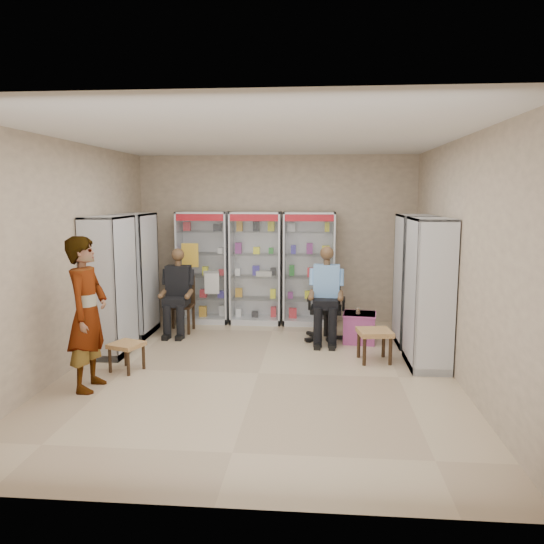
# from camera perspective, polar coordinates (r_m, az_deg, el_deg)

# --- Properties ---
(floor) EXTENTS (6.00, 6.00, 0.00)m
(floor) POSITION_cam_1_polar(r_m,az_deg,el_deg) (7.02, -1.45, -10.83)
(floor) COLOR tan
(floor) RESTS_ON ground
(room_shell) EXTENTS (5.02, 6.02, 3.01)m
(room_shell) POSITION_cam_1_polar(r_m,az_deg,el_deg) (6.64, -1.51, 5.44)
(room_shell) COLOR #C1AC8F
(room_shell) RESTS_ON ground
(cabinet_back_left) EXTENTS (0.90, 0.50, 2.00)m
(cabinet_back_left) POSITION_cam_1_polar(r_m,az_deg,el_deg) (9.63, -7.38, 0.49)
(cabinet_back_left) COLOR #B9BBC1
(cabinet_back_left) RESTS_ON floor
(cabinet_back_mid) EXTENTS (0.90, 0.50, 2.00)m
(cabinet_back_mid) POSITION_cam_1_polar(r_m,az_deg,el_deg) (9.47, -1.76, 0.42)
(cabinet_back_mid) COLOR #A1A3A7
(cabinet_back_mid) RESTS_ON floor
(cabinet_back_right) EXTENTS (0.90, 0.50, 2.00)m
(cabinet_back_right) POSITION_cam_1_polar(r_m,az_deg,el_deg) (9.41, 4.00, 0.36)
(cabinet_back_right) COLOR #A3A5AA
(cabinet_back_right) RESTS_ON floor
(cabinet_right_far) EXTENTS (0.90, 0.50, 2.00)m
(cabinet_right_far) POSITION_cam_1_polar(r_m,az_deg,el_deg) (8.43, 15.02, -0.85)
(cabinet_right_far) COLOR #9E9FA5
(cabinet_right_far) RESTS_ON floor
(cabinet_right_near) EXTENTS (0.90, 0.50, 2.00)m
(cabinet_right_near) POSITION_cam_1_polar(r_m,az_deg,el_deg) (7.36, 16.51, -2.22)
(cabinet_right_near) COLOR #B6B9BD
(cabinet_right_near) RESTS_ON floor
(cabinet_left_far) EXTENTS (0.90, 0.50, 2.00)m
(cabinet_left_far) POSITION_cam_1_polar(r_m,az_deg,el_deg) (8.99, -14.44, -0.26)
(cabinet_left_far) COLOR #B2B5B9
(cabinet_left_far) RESTS_ON floor
(cabinet_left_near) EXTENTS (0.90, 0.50, 2.00)m
(cabinet_left_near) POSITION_cam_1_polar(r_m,az_deg,el_deg) (7.98, -17.04, -1.44)
(cabinet_left_near) COLOR #B6B9BE
(cabinet_left_near) RESTS_ON floor
(wooden_chair) EXTENTS (0.42, 0.42, 0.94)m
(wooden_chair) POSITION_cam_1_polar(r_m,az_deg,el_deg) (9.08, -9.84, -3.44)
(wooden_chair) COLOR #301E12
(wooden_chair) RESTS_ON floor
(seated_customer) EXTENTS (0.44, 0.60, 1.34)m
(seated_customer) POSITION_cam_1_polar(r_m,az_deg,el_deg) (8.99, -9.95, -2.26)
(seated_customer) COLOR black
(seated_customer) RESTS_ON floor
(office_chair) EXTENTS (0.63, 0.63, 1.11)m
(office_chair) POSITION_cam_1_polar(r_m,az_deg,el_deg) (8.46, 5.85, -3.64)
(office_chair) COLOR black
(office_chair) RESTS_ON floor
(seated_shopkeeper) EXTENTS (0.50, 0.67, 1.41)m
(seated_shopkeeper) POSITION_cam_1_polar(r_m,az_deg,el_deg) (8.38, 5.87, -2.70)
(seated_shopkeeper) COLOR #6BAFD3
(seated_shopkeeper) RESTS_ON floor
(pink_trunk) EXTENTS (0.53, 0.51, 0.46)m
(pink_trunk) POSITION_cam_1_polar(r_m,az_deg,el_deg) (8.48, 9.38, -5.93)
(pink_trunk) COLOR #C44E98
(pink_trunk) RESTS_ON floor
(tea_glass) EXTENTS (0.07, 0.07, 0.09)m
(tea_glass) POSITION_cam_1_polar(r_m,az_deg,el_deg) (8.37, 9.23, -4.15)
(tea_glass) COLOR #5A1607
(tea_glass) RESTS_ON pink_trunk
(woven_stool_a) EXTENTS (0.50, 0.50, 0.45)m
(woven_stool_a) POSITION_cam_1_polar(r_m,az_deg,el_deg) (7.57, 10.94, -7.78)
(woven_stool_a) COLOR tan
(woven_stool_a) RESTS_ON floor
(woven_stool_b) EXTENTS (0.49, 0.49, 0.38)m
(woven_stool_b) POSITION_cam_1_polar(r_m,az_deg,el_deg) (7.31, -15.35, -8.78)
(woven_stool_b) COLOR #9E8142
(woven_stool_b) RESTS_ON floor
(standing_man) EXTENTS (0.45, 0.67, 1.83)m
(standing_man) POSITION_cam_1_polar(r_m,az_deg,el_deg) (6.62, -19.25, -4.25)
(standing_man) COLOR gray
(standing_man) RESTS_ON floor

